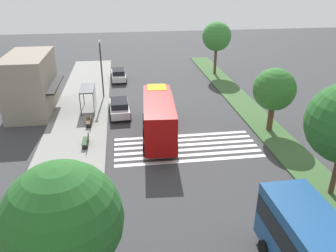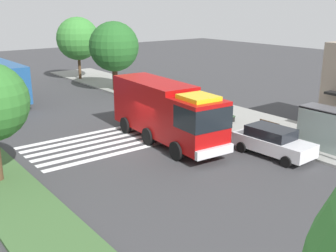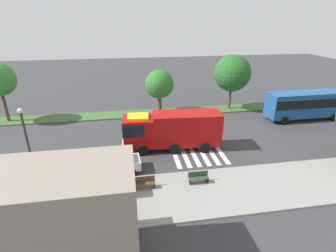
{
  "view_description": "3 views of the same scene",
  "coord_description": "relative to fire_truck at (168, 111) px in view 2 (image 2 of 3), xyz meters",
  "views": [
    {
      "loc": [
        -26.49,
        5.04,
        13.47
      ],
      "look_at": [
        -0.73,
        1.44,
        1.64
      ],
      "focal_mm": 36.2,
      "sensor_mm": 36.0,
      "label": 1
    },
    {
      "loc": [
        20.4,
        -12.9,
        8.46
      ],
      "look_at": [
        1.43,
        1.63,
        1.34
      ],
      "focal_mm": 43.85,
      "sensor_mm": 36.0,
      "label": 2
    },
    {
      "loc": [
        4.74,
        24.78,
        12.35
      ],
      "look_at": [
        0.68,
        0.08,
        1.58
      ],
      "focal_mm": 27.4,
      "sensor_mm": 36.0,
      "label": 3
    }
  ],
  "objects": [
    {
      "name": "bus_stop_shelter",
      "position": [
        7.03,
        6.3,
        -0.21
      ],
      "size": [
        3.5,
        1.4,
        2.46
      ],
      "color": "#4C4C51",
      "rests_on": "sidewalk"
    },
    {
      "name": "sidewalk_tree_west",
      "position": [
        -16.1,
        5.63,
        2.33
      ],
      "size": [
        4.89,
        4.89,
        6.76
      ],
      "color": "#47301E",
      "rests_on": "sidewalk"
    },
    {
      "name": "sidewalk_tree_far_west",
      "position": [
        -24.14,
        5.63,
        2.6
      ],
      "size": [
        4.82,
        4.82,
        6.97
      ],
      "color": "#513823",
      "rests_on": "sidewalk"
    },
    {
      "name": "crosswalk",
      "position": [
        -2.52,
        -2.08,
        -2.09
      ],
      "size": [
        4.95,
        12.09,
        0.01
      ],
      "color": "silver",
      "rests_on": "ground_plane"
    },
    {
      "name": "bench_west_of_shelter",
      "position": [
        -1.23,
        6.27,
        -1.51
      ],
      "size": [
        1.6,
        0.5,
        0.9
      ],
      "color": "#2D472D",
      "rests_on": "sidewalk"
    },
    {
      "name": "parked_car_west",
      "position": [
        5.46,
        3.43,
        -1.24
      ],
      "size": [
        4.76,
        2.3,
        1.67
      ],
      "rotation": [
        0.0,
        0.0,
        0.05
      ],
      "color": "silver",
      "rests_on": "ground_plane"
    },
    {
      "name": "ground_plane",
      "position": [
        -0.83,
        -2.08,
        -2.1
      ],
      "size": [
        120.0,
        120.0,
        0.0
      ],
      "primitive_type": "plane",
      "color": "#38383A"
    },
    {
      "name": "fire_truck",
      "position": [
        0.0,
        0.0,
        0.0
      ],
      "size": [
        9.84,
        3.32,
        3.74
      ],
      "rotation": [
        0.0,
        0.0,
        -0.07
      ],
      "color": "#A50C0C",
      "rests_on": "ground_plane"
    },
    {
      "name": "bench_near_shelter",
      "position": [
        3.03,
        6.27,
        -1.51
      ],
      "size": [
        1.6,
        0.5,
        0.9
      ],
      "color": "#4C3823",
      "rests_on": "sidewalk"
    },
    {
      "name": "sidewalk",
      "position": [
        -0.83,
        7.48,
        -2.03
      ],
      "size": [
        60.0,
        5.68,
        0.14
      ],
      "primitive_type": "cube",
      "color": "gray",
      "rests_on": "ground_plane"
    }
  ]
}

